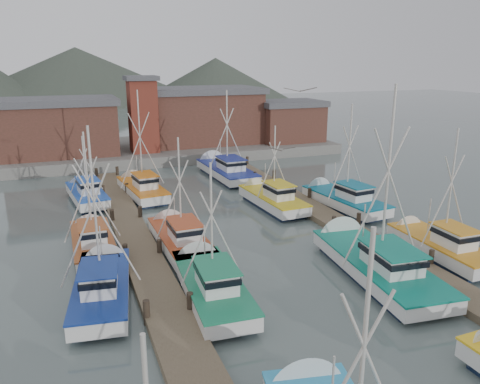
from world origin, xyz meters
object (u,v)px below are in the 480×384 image
object	(u,v)px
lookout_tower	(143,114)
boat_8	(179,238)
boat_12	(141,188)
boat_4	(209,283)

from	to	relation	value
lookout_tower	boat_8	world-z (taller)	lookout_tower
boat_8	boat_12	distance (m)	12.76
lookout_tower	boat_4	xyz separation A→B (m)	(-2.55, -33.35, -4.87)
boat_4	boat_8	world-z (taller)	boat_8
lookout_tower	boat_4	distance (m)	33.80
boat_4	boat_12	distance (m)	19.25
boat_8	lookout_tower	bearing A→B (deg)	83.37
lookout_tower	boat_4	size ratio (longest dim) A/B	0.99
lookout_tower	boat_8	bearing A→B (deg)	-95.39
boat_4	boat_8	distance (m)	6.49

